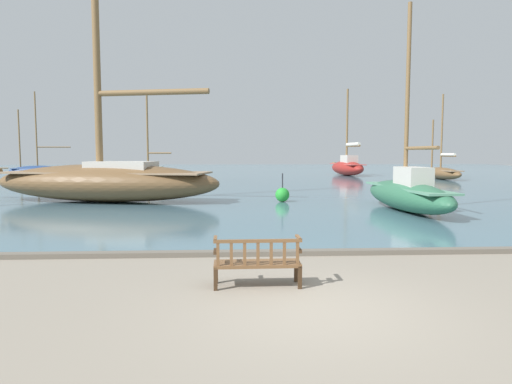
% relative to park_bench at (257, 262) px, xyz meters
% --- Properties ---
extents(ground_plane, '(160.00, 160.00, 0.00)m').
position_rel_park_bench_xyz_m(ground_plane, '(0.86, -1.31, -0.47)').
color(ground_plane, gray).
extents(harbor_water, '(100.00, 80.00, 0.08)m').
position_rel_park_bench_xyz_m(harbor_water, '(0.86, 42.69, -0.43)').
color(harbor_water, slate).
rests_on(harbor_water, ground).
extents(quay_edge_kerb, '(40.00, 0.30, 0.12)m').
position_rel_park_bench_xyz_m(quay_edge_kerb, '(0.86, 2.54, -0.41)').
color(quay_edge_kerb, '#675F54').
rests_on(quay_edge_kerb, ground).
extents(park_bench, '(1.61, 0.54, 0.92)m').
position_rel_park_bench_xyz_m(park_bench, '(0.00, 0.00, 0.00)').
color(park_bench, '#3D2A19').
rests_on(park_bench, ground).
extents(sailboat_far_starboard, '(13.57, 5.89, 14.95)m').
position_rel_park_bench_xyz_m(sailboat_far_starboard, '(-6.60, 14.28, 0.74)').
color(sailboat_far_starboard, brown).
rests_on(sailboat_far_starboard, harbor_water).
extents(sailboat_distant_harbor, '(2.86, 8.68, 8.94)m').
position_rel_park_bench_xyz_m(sailboat_distant_harbor, '(11.55, 38.78, 0.54)').
color(sailboat_distant_harbor, maroon).
rests_on(sailboat_distant_harbor, harbor_water).
extents(sailboat_mid_port, '(6.97, 1.55, 8.12)m').
position_rel_park_bench_xyz_m(sailboat_mid_port, '(-18.95, 36.42, 0.29)').
color(sailboat_mid_port, navy).
rests_on(sailboat_mid_port, harbor_water).
extents(sailboat_mid_starboard, '(1.95, 7.55, 8.42)m').
position_rel_park_bench_xyz_m(sailboat_mid_starboard, '(6.74, 10.09, 0.35)').
color(sailboat_mid_starboard, '#2D6647').
rests_on(sailboat_mid_starboard, harbor_water).
extents(sailboat_far_port, '(5.45, 2.31, 6.99)m').
position_rel_park_bench_xyz_m(sailboat_far_port, '(-6.90, 27.94, 0.16)').
color(sailboat_far_port, '#2D6647').
rests_on(sailboat_far_port, harbor_water).
extents(sailboat_centre_channel, '(1.55, 8.23, 7.55)m').
position_rel_park_bench_xyz_m(sailboat_centre_channel, '(18.29, 31.70, 0.25)').
color(sailboat_centre_channel, brown).
rests_on(sailboat_centre_channel, harbor_water).
extents(channel_buoy, '(0.69, 0.69, 1.39)m').
position_rel_park_bench_xyz_m(channel_buoy, '(1.98, 13.68, -0.04)').
color(channel_buoy, green).
rests_on(channel_buoy, harbor_water).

